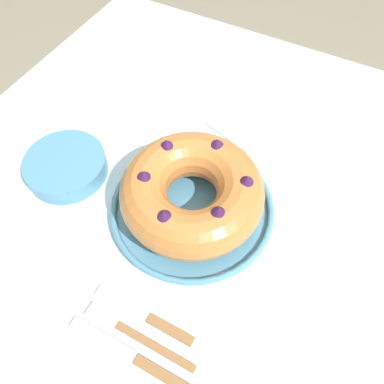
# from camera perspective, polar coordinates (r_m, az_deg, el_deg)

# --- Properties ---
(ground_plane) EXTENTS (8.00, 8.00, 0.00)m
(ground_plane) POSITION_cam_1_polar(r_m,az_deg,el_deg) (1.43, 0.95, -19.06)
(ground_plane) COLOR gray
(dining_table) EXTENTS (1.22, 1.20, 0.75)m
(dining_table) POSITION_cam_1_polar(r_m,az_deg,el_deg) (0.81, 1.61, -7.19)
(dining_table) COLOR silver
(dining_table) RESTS_ON ground_plane
(serving_dish) EXTENTS (0.32, 0.32, 0.02)m
(serving_dish) POSITION_cam_1_polar(r_m,az_deg,el_deg) (0.73, 0.00, -2.41)
(serving_dish) COLOR #518EB2
(serving_dish) RESTS_ON dining_table
(bundt_cake) EXTENTS (0.26, 0.26, 0.10)m
(bundt_cake) POSITION_cam_1_polar(r_m,az_deg,el_deg) (0.68, 0.00, 0.02)
(bundt_cake) COLOR #C67538
(bundt_cake) RESTS_ON serving_dish
(fork) EXTENTS (0.02, 0.20, 0.01)m
(fork) POSITION_cam_1_polar(r_m,az_deg,el_deg) (0.65, -9.24, -20.44)
(fork) COLOR #936038
(fork) RESTS_ON dining_table
(serving_knife) EXTENTS (0.02, 0.22, 0.01)m
(serving_knife) POSITION_cam_1_polar(r_m,az_deg,el_deg) (0.64, -8.28, -24.03)
(serving_knife) COLOR #936038
(serving_knife) RESTS_ON dining_table
(cake_knife) EXTENTS (0.02, 0.19, 0.01)m
(cake_knife) POSITION_cam_1_polar(r_m,az_deg,el_deg) (0.66, -6.42, -18.62)
(cake_knife) COLOR #936038
(cake_knife) RESTS_ON dining_table
(side_bowl) EXTENTS (0.17, 0.17, 0.04)m
(side_bowl) POSITION_cam_1_polar(r_m,az_deg,el_deg) (0.82, -18.64, 3.76)
(side_bowl) COLOR #518EB2
(side_bowl) RESTS_ON dining_table
(napkin) EXTENTS (0.20, 0.17, 0.00)m
(napkin) POSITION_cam_1_polar(r_m,az_deg,el_deg) (0.90, 8.92, 11.13)
(napkin) COLOR #B2D1B7
(napkin) RESTS_ON dining_table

